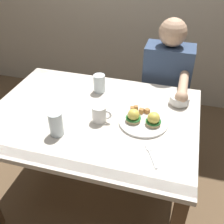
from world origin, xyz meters
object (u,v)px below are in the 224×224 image
at_px(fruit_bowl, 179,100).
at_px(coffee_mug, 100,113).
at_px(water_glass_near, 99,85).
at_px(eggs_benedict_plate, 143,120).
at_px(diner_person, 166,86).
at_px(dining_table, 93,129).
at_px(water_glass_far, 56,125).
at_px(fork, 151,155).

xyz_separation_m(fruit_bowl, coffee_mug, (-0.41, -0.30, 0.02)).
bearing_deg(coffee_mug, water_glass_near, 108.37).
relative_size(eggs_benedict_plate, coffee_mug, 2.43).
height_order(eggs_benedict_plate, diner_person, diner_person).
bearing_deg(eggs_benedict_plate, dining_table, 178.89).
bearing_deg(water_glass_far, water_glass_near, 80.48).
distance_m(coffee_mug, water_glass_near, 0.32).
bearing_deg(water_glass_near, fork, -49.65).
xyz_separation_m(eggs_benedict_plate, water_glass_far, (-0.42, -0.21, 0.03)).
height_order(coffee_mug, diner_person, diner_person).
relative_size(coffee_mug, fork, 0.75).
height_order(coffee_mug, water_glass_far, water_glass_far).
relative_size(dining_table, water_glass_near, 10.22).
relative_size(eggs_benedict_plate, fork, 1.82).
bearing_deg(coffee_mug, fork, -31.11).
distance_m(dining_table, eggs_benedict_plate, 0.33).
relative_size(water_glass_near, water_glass_far, 0.88).
bearing_deg(coffee_mug, dining_table, 144.35).
bearing_deg(diner_person, water_glass_near, -139.46).
bearing_deg(water_glass_near, water_glass_far, -99.52).
bearing_deg(dining_table, water_glass_near, 98.40).
height_order(water_glass_near, diner_person, diner_person).
bearing_deg(fork, fruit_bowl, 79.40).
bearing_deg(water_glass_far, fruit_bowl, 38.23).
distance_m(eggs_benedict_plate, coffee_mug, 0.24).
bearing_deg(fruit_bowl, dining_table, -152.06).
height_order(eggs_benedict_plate, fruit_bowl, eggs_benedict_plate).
relative_size(water_glass_near, diner_person, 0.10).
bearing_deg(diner_person, eggs_benedict_plate, -96.20).
bearing_deg(fork, water_glass_near, 130.35).
bearing_deg(water_glass_near, dining_table, -81.60).
bearing_deg(fork, dining_table, 148.12).
height_order(coffee_mug, water_glass_near, water_glass_near).
height_order(fruit_bowl, fork, fruit_bowl).
bearing_deg(eggs_benedict_plate, water_glass_near, 142.13).
xyz_separation_m(eggs_benedict_plate, coffee_mug, (-0.24, -0.04, 0.03)).
bearing_deg(dining_table, fork, -31.88).
height_order(water_glass_far, diner_person, diner_person).
relative_size(fruit_bowl, coffee_mug, 1.08).
bearing_deg(dining_table, fruit_bowl, 27.94).
xyz_separation_m(dining_table, fork, (0.38, -0.24, 0.11)).
xyz_separation_m(fruit_bowl, water_glass_near, (-0.51, 0.01, 0.02)).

